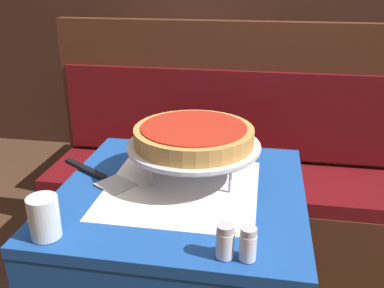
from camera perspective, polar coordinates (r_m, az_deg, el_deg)
dining_table_front at (r=1.27m, az=-1.38°, el=-10.61°), size 0.69×0.69×0.74m
dining_table_rear at (r=2.63m, az=-1.54°, el=7.01°), size 0.76×0.76×0.75m
booth_bench at (r=1.98m, az=3.78°, el=-7.37°), size 1.55×0.45×1.12m
pizza_pan_stand at (r=1.23m, az=0.24°, el=-0.38°), size 0.38×0.38×0.11m
deep_dish_pizza at (r=1.21m, az=0.24°, el=1.20°), size 0.34×0.34×0.05m
pizza_server at (r=1.31m, az=-12.49°, el=-4.07°), size 0.28×0.20×0.01m
water_glass_near at (r=1.04m, az=-19.11°, el=-9.21°), size 0.07×0.07×0.10m
salt_shaker at (r=0.93m, az=4.44°, el=-12.78°), size 0.04×0.04×0.08m
pepper_shaker at (r=0.93m, az=7.47°, el=-13.05°), size 0.04×0.04×0.08m
condiment_caddy at (r=2.52m, az=-1.63°, el=10.10°), size 0.11×0.11×0.16m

